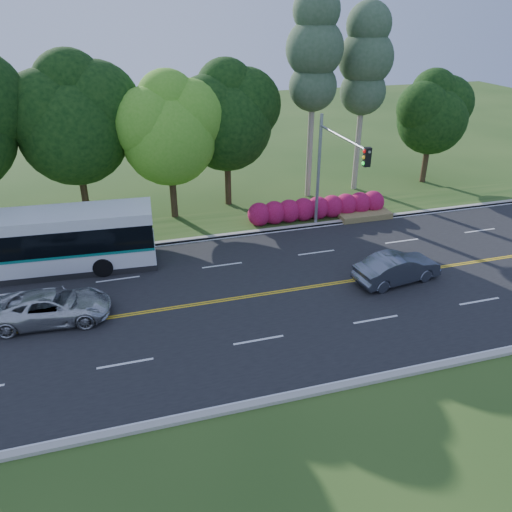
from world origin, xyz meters
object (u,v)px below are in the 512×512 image
object	(u,v)px
transit_bus	(31,245)
sedan	(397,268)
suv	(53,307)
traffic_signal	(332,162)

from	to	relation	value
transit_bus	sedan	distance (m)	18.78
suv	traffic_signal	bearing A→B (deg)	-67.79
transit_bus	suv	bearing A→B (deg)	-72.63
traffic_signal	sedan	size ratio (longest dim) A/B	1.55
traffic_signal	sedan	xyz separation A→B (m)	(1.16, -6.05, -3.91)
transit_bus	suv	distance (m)	5.23
traffic_signal	transit_bus	bearing A→B (deg)	179.66
traffic_signal	sedan	world-z (taller)	traffic_signal
sedan	suv	xyz separation A→B (m)	(-16.50, 1.14, -0.05)
suv	sedan	bearing A→B (deg)	-89.47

